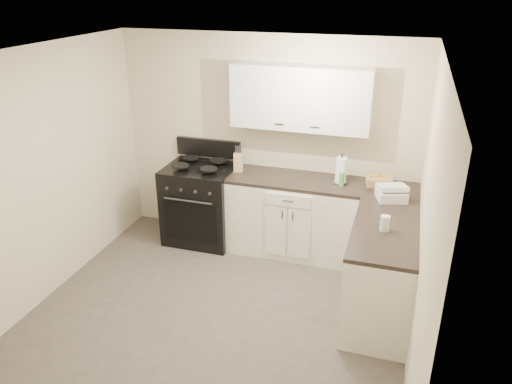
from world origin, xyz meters
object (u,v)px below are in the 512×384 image
(stove, at_px, (202,205))
(knife_block, at_px, (238,162))
(wicker_basket, at_px, (379,182))
(paper_towel, at_px, (341,170))
(countertop_grill, at_px, (391,195))

(stove, xyz_separation_m, knife_block, (0.47, 0.06, 0.59))
(knife_block, bearing_deg, wicker_basket, -9.24)
(paper_towel, bearing_deg, countertop_grill, -27.46)
(knife_block, xyz_separation_m, wicker_basket, (1.63, 0.04, -0.07))
(countertop_grill, bearing_deg, paper_towel, 134.96)
(stove, xyz_separation_m, wicker_basket, (2.10, 0.10, 0.53))
(stove, xyz_separation_m, paper_towel, (1.68, 0.05, 0.63))
(paper_towel, bearing_deg, knife_block, 179.75)
(paper_towel, distance_m, wicker_basket, 0.43)
(knife_block, distance_m, countertop_grill, 1.80)
(stove, height_order, paper_towel, paper_towel)
(stove, distance_m, knife_block, 0.76)
(stove, height_order, countertop_grill, countertop_grill)
(wicker_basket, bearing_deg, paper_towel, -173.60)
(knife_block, height_order, countertop_grill, knife_block)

